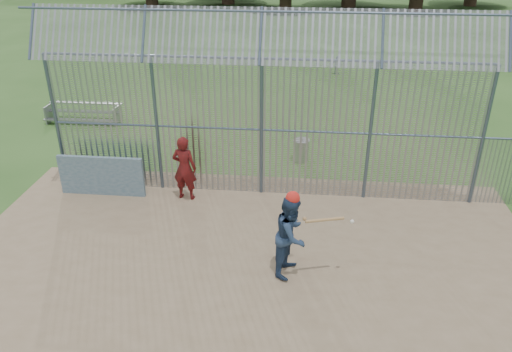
# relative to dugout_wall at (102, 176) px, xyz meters

# --- Properties ---
(ground) EXTENTS (120.00, 120.00, 0.00)m
(ground) POSITION_rel_dugout_wall_xyz_m (4.60, -2.90, -0.62)
(ground) COLOR #2D511E
(ground) RESTS_ON ground
(dirt_infield) EXTENTS (14.00, 10.00, 0.02)m
(dirt_infield) POSITION_rel_dugout_wall_xyz_m (4.60, -3.40, -0.61)
(dirt_infield) COLOR #756047
(dirt_infield) RESTS_ON ground
(dugout_wall) EXTENTS (2.50, 0.12, 1.20)m
(dugout_wall) POSITION_rel_dugout_wall_xyz_m (0.00, 0.00, 0.00)
(dugout_wall) COLOR #38566B
(dugout_wall) RESTS_ON dirt_infield
(batter) EXTENTS (0.98, 1.11, 1.93)m
(batter) POSITION_rel_dugout_wall_xyz_m (5.61, -3.11, 0.36)
(batter) COLOR navy
(batter) RESTS_ON dirt_infield
(onlooker) EXTENTS (0.75, 0.55, 1.91)m
(onlooker) POSITION_rel_dugout_wall_xyz_m (2.47, 0.04, 0.35)
(onlooker) COLOR maroon
(onlooker) RESTS_ON dirt_infield
(bg_kid_seated) EXTENTS (0.62, 0.49, 0.98)m
(bg_kid_seated) POSITION_rel_dugout_wall_xyz_m (7.40, 14.14, -0.13)
(bg_kid_seated) COLOR slate
(bg_kid_seated) RESTS_ON ground
(batting_gear) EXTENTS (1.49, 0.45, 0.68)m
(batting_gear) POSITION_rel_dugout_wall_xyz_m (5.72, -3.13, 1.24)
(batting_gear) COLOR red
(batting_gear) RESTS_ON ground
(trash_can) EXTENTS (0.56, 0.56, 0.82)m
(trash_can) POSITION_rel_dugout_wall_xyz_m (5.73, 3.01, -0.24)
(trash_can) COLOR #94969C
(trash_can) RESTS_ON ground
(bleacher) EXTENTS (3.00, 0.95, 0.72)m
(bleacher) POSITION_rel_dugout_wall_xyz_m (-3.04, 5.80, -0.21)
(bleacher) COLOR slate
(bleacher) RESTS_ON ground
(backstop_fence) EXTENTS (20.09, 0.81, 5.30)m
(backstop_fence) POSITION_rel_dugout_wall_xyz_m (6.41, 0.53, 1.74)
(backstop_fence) COLOR #47566B
(backstop_fence) RESTS_ON ground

